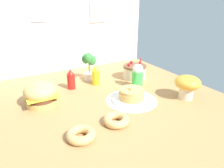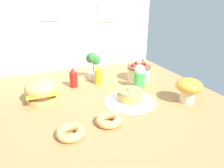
{
  "view_description": "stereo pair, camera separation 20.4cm",
  "coord_description": "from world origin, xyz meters",
  "px_view_note": "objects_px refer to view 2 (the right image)",
  "views": [
    {
      "loc": [
        -0.88,
        -1.56,
        0.89
      ],
      "look_at": [
        0.05,
        0.09,
        0.11
      ],
      "focal_mm": 33.28,
      "sensor_mm": 36.0,
      "label": 1
    },
    {
      "loc": [
        -0.69,
        -1.65,
        0.89
      ],
      "look_at": [
        0.05,
        0.09,
        0.11
      ],
      "focal_mm": 33.28,
      "sensor_mm": 36.0,
      "label": 2
    }
  ],
  "objects_px": {
    "burger": "(41,91)",
    "potted_plant": "(93,65)",
    "ketchup_bottle": "(73,78)",
    "donut_chocolate": "(109,120)",
    "mushroom_stool": "(189,88)",
    "cream_soda_cup": "(140,77)",
    "pancake_stack": "(130,96)",
    "layer_cake": "(139,73)",
    "donut_pink_glaze": "(71,132)",
    "mustard_bottle": "(98,75)"
  },
  "relations": [
    {
      "from": "burger",
      "to": "potted_plant",
      "type": "height_order",
      "value": "potted_plant"
    },
    {
      "from": "ketchup_bottle",
      "to": "donut_chocolate",
      "type": "distance_m",
      "value": 0.82
    },
    {
      "from": "donut_chocolate",
      "to": "mushroom_stool",
      "type": "distance_m",
      "value": 0.81
    },
    {
      "from": "donut_chocolate",
      "to": "potted_plant",
      "type": "relative_size",
      "value": 0.61
    },
    {
      "from": "ketchup_bottle",
      "to": "potted_plant",
      "type": "bearing_deg",
      "value": 27.66
    },
    {
      "from": "cream_soda_cup",
      "to": "mushroom_stool",
      "type": "xyz_separation_m",
      "value": [
        0.25,
        -0.45,
        0.01
      ]
    },
    {
      "from": "pancake_stack",
      "to": "layer_cake",
      "type": "height_order",
      "value": "layer_cake"
    },
    {
      "from": "ketchup_bottle",
      "to": "donut_chocolate",
      "type": "relative_size",
      "value": 1.08
    },
    {
      "from": "donut_chocolate",
      "to": "layer_cake",
      "type": "bearing_deg",
      "value": 47.13
    },
    {
      "from": "donut_pink_glaze",
      "to": "potted_plant",
      "type": "relative_size",
      "value": 0.61
    },
    {
      "from": "potted_plant",
      "to": "donut_chocolate",
      "type": "bearing_deg",
      "value": -101.56
    },
    {
      "from": "cream_soda_cup",
      "to": "mushroom_stool",
      "type": "relative_size",
      "value": 1.36
    },
    {
      "from": "mustard_bottle",
      "to": "potted_plant",
      "type": "xyz_separation_m",
      "value": [
        -0.0,
        0.17,
        0.08
      ]
    },
    {
      "from": "mustard_bottle",
      "to": "mushroom_stool",
      "type": "relative_size",
      "value": 0.91
    },
    {
      "from": "cream_soda_cup",
      "to": "potted_plant",
      "type": "distance_m",
      "value": 0.58
    },
    {
      "from": "ketchup_bottle",
      "to": "donut_pink_glaze",
      "type": "xyz_separation_m",
      "value": [
        -0.23,
        -0.86,
        -0.07
      ]
    },
    {
      "from": "mustard_bottle",
      "to": "donut_pink_glaze",
      "type": "distance_m",
      "value": 0.98
    },
    {
      "from": "burger",
      "to": "mustard_bottle",
      "type": "distance_m",
      "value": 0.65
    },
    {
      "from": "cream_soda_cup",
      "to": "donut_chocolate",
      "type": "xyz_separation_m",
      "value": [
        -0.56,
        -0.5,
        -0.1
      ]
    },
    {
      "from": "burger",
      "to": "layer_cake",
      "type": "bearing_deg",
      "value": 6.46
    },
    {
      "from": "layer_cake",
      "to": "cream_soda_cup",
      "type": "xyz_separation_m",
      "value": [
        -0.13,
        -0.23,
        0.04
      ]
    },
    {
      "from": "burger",
      "to": "layer_cake",
      "type": "relative_size",
      "value": 1.06
    },
    {
      "from": "cream_soda_cup",
      "to": "layer_cake",
      "type": "bearing_deg",
      "value": 61.66
    },
    {
      "from": "mustard_bottle",
      "to": "donut_pink_glaze",
      "type": "xyz_separation_m",
      "value": [
        -0.5,
        -0.83,
        -0.07
      ]
    },
    {
      "from": "pancake_stack",
      "to": "mushroom_stool",
      "type": "xyz_separation_m",
      "value": [
        0.48,
        -0.22,
        0.09
      ]
    },
    {
      "from": "layer_cake",
      "to": "mushroom_stool",
      "type": "bearing_deg",
      "value": -80.05
    },
    {
      "from": "burger",
      "to": "donut_pink_glaze",
      "type": "bearing_deg",
      "value": -79.25
    },
    {
      "from": "burger",
      "to": "mushroom_stool",
      "type": "relative_size",
      "value": 1.21
    },
    {
      "from": "layer_cake",
      "to": "mushroom_stool",
      "type": "height_order",
      "value": "mushroom_stool"
    },
    {
      "from": "ketchup_bottle",
      "to": "mushroom_stool",
      "type": "bearing_deg",
      "value": -41.11
    },
    {
      "from": "mushroom_stool",
      "to": "cream_soda_cup",
      "type": "bearing_deg",
      "value": 118.51
    },
    {
      "from": "layer_cake",
      "to": "mushroom_stool",
      "type": "distance_m",
      "value": 0.7
    },
    {
      "from": "layer_cake",
      "to": "ketchup_bottle",
      "type": "relative_size",
      "value": 1.25
    },
    {
      "from": "burger",
      "to": "donut_pink_glaze",
      "type": "distance_m",
      "value": 0.67
    },
    {
      "from": "mushroom_stool",
      "to": "pancake_stack",
      "type": "bearing_deg",
      "value": 155.45
    },
    {
      "from": "pancake_stack",
      "to": "mustard_bottle",
      "type": "xyz_separation_m",
      "value": [
        -0.12,
        0.52,
        0.05
      ]
    },
    {
      "from": "donut_chocolate",
      "to": "potted_plant",
      "type": "bearing_deg",
      "value": 78.44
    },
    {
      "from": "layer_cake",
      "to": "donut_pink_glaze",
      "type": "relative_size",
      "value": 1.34
    },
    {
      "from": "donut_pink_glaze",
      "to": "layer_cake",
      "type": "bearing_deg",
      "value": 38.21
    },
    {
      "from": "donut_pink_glaze",
      "to": "potted_plant",
      "type": "height_order",
      "value": "potted_plant"
    },
    {
      "from": "donut_pink_glaze",
      "to": "potted_plant",
      "type": "distance_m",
      "value": 1.13
    },
    {
      "from": "potted_plant",
      "to": "donut_pink_glaze",
      "type": "bearing_deg",
      "value": -116.6
    },
    {
      "from": "donut_pink_glaze",
      "to": "mustard_bottle",
      "type": "bearing_deg",
      "value": 58.75
    },
    {
      "from": "pancake_stack",
      "to": "layer_cake",
      "type": "relative_size",
      "value": 1.36
    },
    {
      "from": "mushroom_stool",
      "to": "ketchup_bottle",
      "type": "bearing_deg",
      "value": 138.89
    },
    {
      "from": "pancake_stack",
      "to": "cream_soda_cup",
      "type": "xyz_separation_m",
      "value": [
        0.23,
        0.23,
        0.08
      ]
    },
    {
      "from": "burger",
      "to": "ketchup_bottle",
      "type": "xyz_separation_m",
      "value": [
        0.35,
        0.21,
        0.0
      ]
    },
    {
      "from": "mustard_bottle",
      "to": "cream_soda_cup",
      "type": "bearing_deg",
      "value": -39.03
    },
    {
      "from": "pancake_stack",
      "to": "cream_soda_cup",
      "type": "distance_m",
      "value": 0.34
    },
    {
      "from": "donut_chocolate",
      "to": "mushroom_stool",
      "type": "height_order",
      "value": "mushroom_stool"
    }
  ]
}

